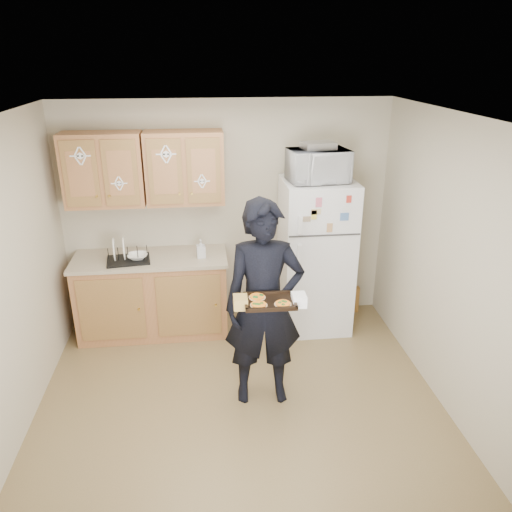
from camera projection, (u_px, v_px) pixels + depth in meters
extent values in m
plane|color=brown|center=(241.00, 410.00, 4.41)|extent=(3.60, 3.60, 0.00)
plane|color=beige|center=(237.00, 120.00, 3.46)|extent=(3.60, 3.60, 0.00)
cube|color=#BCB198|center=(227.00, 214.00, 5.59)|extent=(3.60, 0.04, 2.50)
cube|color=#BCB198|center=(272.00, 451.00, 2.28)|extent=(3.60, 0.04, 2.50)
cube|color=#BCB198|center=(1.00, 294.00, 3.75)|extent=(0.04, 3.60, 2.50)
cube|color=#BCB198|center=(457.00, 272.00, 4.12)|extent=(0.04, 3.60, 2.50)
cube|color=white|center=(315.00, 256.00, 5.50)|extent=(0.75, 0.70, 1.70)
cube|color=#9D6436|center=(153.00, 296.00, 5.52)|extent=(1.60, 0.60, 0.86)
cube|color=tan|center=(150.00, 259.00, 5.34)|extent=(1.64, 0.64, 0.04)
cube|color=#9D6436|center=(104.00, 170.00, 5.07)|extent=(0.80, 0.33, 0.75)
cube|color=#9D6436|center=(185.00, 168.00, 5.15)|extent=(0.80, 0.33, 0.75)
cube|color=gold|center=(350.00, 299.00, 6.03)|extent=(0.20, 0.07, 0.32)
imported|color=black|center=(264.00, 305.00, 4.26)|extent=(0.69, 0.46, 1.86)
cube|color=black|center=(270.00, 302.00, 3.91)|extent=(0.41, 0.30, 0.04)
cylinder|color=orange|center=(259.00, 305.00, 3.84)|extent=(0.13, 0.13, 0.02)
cylinder|color=orange|center=(283.00, 304.00, 3.85)|extent=(0.13, 0.13, 0.02)
cylinder|color=orange|center=(257.00, 297.00, 3.96)|extent=(0.13, 0.13, 0.02)
imported|color=white|center=(318.00, 166.00, 5.06)|extent=(0.64, 0.48, 0.33)
cube|color=silver|center=(318.00, 145.00, 5.01)|extent=(0.36, 0.28, 0.07)
cube|color=black|center=(128.00, 253.00, 5.21)|extent=(0.47, 0.38, 0.17)
imported|color=white|center=(138.00, 256.00, 5.23)|extent=(0.21, 0.21, 0.05)
imported|color=white|center=(201.00, 249.00, 5.29)|extent=(0.10, 0.10, 0.20)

